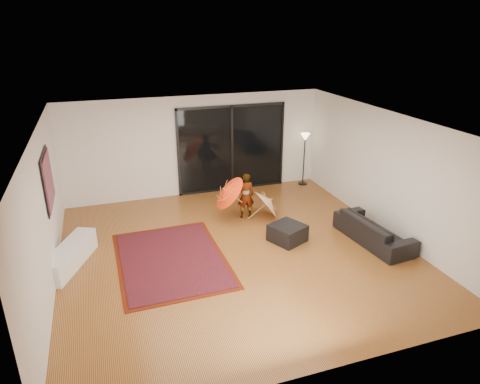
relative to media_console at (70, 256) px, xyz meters
name	(u,v)px	position (x,y,z in m)	size (l,w,h in m)	color
floor	(237,252)	(3.25, -0.51, -0.22)	(7.00, 7.00, 0.00)	#A7682D
ceiling	(236,124)	(3.25, -0.51, 2.48)	(7.00, 7.00, 0.00)	white
wall_back	(196,146)	(3.25, 2.99, 1.13)	(7.00, 7.00, 0.00)	silver
wall_front	(324,290)	(3.25, -4.01, 1.13)	(7.00, 7.00, 0.00)	silver
wall_left	(44,215)	(-0.25, -0.51, 1.13)	(7.00, 7.00, 0.00)	silver
wall_right	(387,173)	(6.75, -0.51, 1.13)	(7.00, 7.00, 0.00)	silver
sliding_door	(232,148)	(4.25, 2.95, 0.98)	(3.06, 0.07, 2.40)	black
painting	(48,180)	(-0.21, 0.49, 1.43)	(0.04, 1.28, 1.08)	black
media_console	(70,256)	(0.00, 0.00, 0.00)	(0.40, 1.59, 0.44)	white
speaker	(71,256)	(0.00, 0.08, -0.06)	(0.29, 0.29, 0.33)	#424244
persian_rug	(171,259)	(1.90, -0.40, -0.21)	(2.14, 2.96, 0.02)	#531607
sofa	(374,230)	(6.20, -1.04, 0.06)	(1.93, 0.75, 0.56)	black
ottoman	(287,233)	(4.45, -0.41, -0.03)	(0.66, 0.66, 0.38)	black
floor_lamp	(305,144)	(6.35, 2.67, 0.98)	(0.26, 0.26, 1.52)	black
child	(246,196)	(3.99, 1.03, 0.35)	(0.41, 0.27, 1.13)	#999999
parasol_orange	(224,193)	(3.44, 0.98, 0.51)	(0.71, 0.89, 0.90)	#F4380C
parasol_white	(271,197)	(4.59, 0.88, 0.28)	(0.65, 0.83, 0.93)	silver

